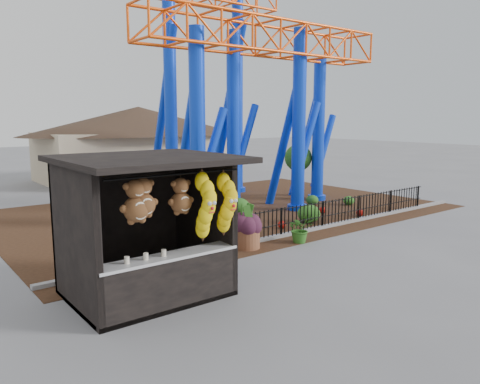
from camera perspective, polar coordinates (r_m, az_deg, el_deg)
ground at (r=11.65m, az=4.99°, el=-10.65°), size 120.00×120.00×0.00m
mulch_bed at (r=20.09m, az=-2.14°, el=-2.15°), size 18.00×12.00×0.02m
curb at (r=16.38m, az=8.16°, el=-4.66°), size 18.00×0.18×0.12m
prize_booth at (r=10.26m, az=-10.77°, el=-4.50°), size 3.50×3.40×3.12m
picket_fence at (r=16.93m, az=10.31°, el=-2.74°), size 12.20×0.06×1.00m
roller_coaster at (r=20.71m, az=-0.02°, el=16.08°), size 11.00×6.37×10.82m
terracotta_planter at (r=14.19m, az=0.82°, el=-5.64°), size 1.02×1.02×0.64m
planter_foliage at (r=14.04m, az=0.83°, el=-3.12°), size 0.70×0.70×0.64m
potted_plant at (r=14.92m, az=7.36°, el=-4.45°), size 1.00×0.93×0.90m
landscaping at (r=18.31m, az=4.56°, el=-2.28°), size 8.61×3.70×0.70m
pavilion at (r=31.10m, az=-12.22°, el=7.31°), size 15.00×15.00×4.80m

